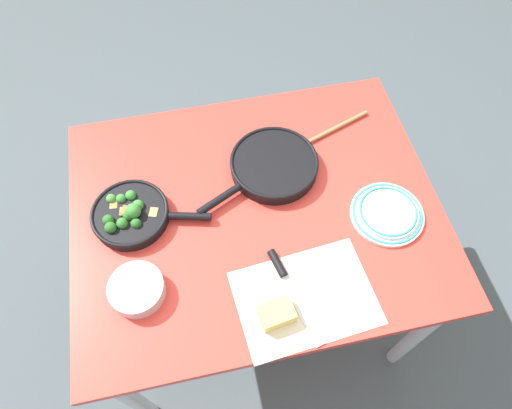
{
  "coord_description": "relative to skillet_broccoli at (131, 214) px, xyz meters",
  "views": [
    {
      "loc": [
        0.15,
        0.7,
        2.0
      ],
      "look_at": [
        0.0,
        0.0,
        0.79
      ],
      "focal_mm": 32.0,
      "sensor_mm": 36.0,
      "label": 1
    }
  ],
  "objects": [
    {
      "name": "prep_bowl_steel",
      "position": [
        0.0,
        0.24,
        -0.0
      ],
      "size": [
        0.15,
        0.15,
        0.05
      ],
      "color": "#B7B7BC",
      "rests_on": "dining_table_red"
    },
    {
      "name": "dinner_plate_stack",
      "position": [
        -0.76,
        0.15,
        -0.01
      ],
      "size": [
        0.22,
        0.22,
        0.03
      ],
      "color": "silver",
      "rests_on": "dining_table_red"
    },
    {
      "name": "skillet_broccoli",
      "position": [
        0.0,
        0.0,
        0.0
      ],
      "size": [
        0.36,
        0.24,
        0.08
      ],
      "rotation": [
        0.0,
        0.0,
        2.9
      ],
      "color": "black",
      "rests_on": "dining_table_red"
    },
    {
      "name": "ground_plane",
      "position": [
        -0.38,
        0.04,
        -0.8
      ],
      "size": [
        14.0,
        14.0,
        0.0
      ],
      "primitive_type": "plane",
      "color": "#424C51"
    },
    {
      "name": "wooden_spoon",
      "position": [
        -0.6,
        -0.17,
        -0.02
      ],
      "size": [
        0.4,
        0.17,
        0.02
      ],
      "rotation": [
        0.0,
        0.0,
        0.35
      ],
      "color": "#996B42",
      "rests_on": "dining_table_red"
    },
    {
      "name": "dining_table_red",
      "position": [
        -0.38,
        0.04,
        -0.11
      ],
      "size": [
        1.14,
        0.91,
        0.77
      ],
      "color": "red",
      "rests_on": "ground_plane"
    },
    {
      "name": "grater_knife",
      "position": [
        -0.41,
        0.31,
        -0.02
      ],
      "size": [
        0.09,
        0.3,
        0.02
      ],
      "rotation": [
        0.0,
        0.0,
        1.8
      ],
      "color": "silver",
      "rests_on": "dining_table_red"
    },
    {
      "name": "skillet_eggs",
      "position": [
        -0.46,
        -0.09,
        -0.0
      ],
      "size": [
        0.41,
        0.29,
        0.05
      ],
      "rotation": [
        0.0,
        0.0,
        0.46
      ],
      "color": "black",
      "rests_on": "dining_table_red"
    },
    {
      "name": "parchment_sheet",
      "position": [
        -0.45,
        0.36,
        -0.02
      ],
      "size": [
        0.4,
        0.3,
        0.0
      ],
      "color": "beige",
      "rests_on": "dining_table_red"
    },
    {
      "name": "cheese_block",
      "position": [
        -0.36,
        0.39,
        -0.0
      ],
      "size": [
        0.1,
        0.08,
        0.05
      ],
      "color": "#E0C15B",
      "rests_on": "dining_table_red"
    }
  ]
}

